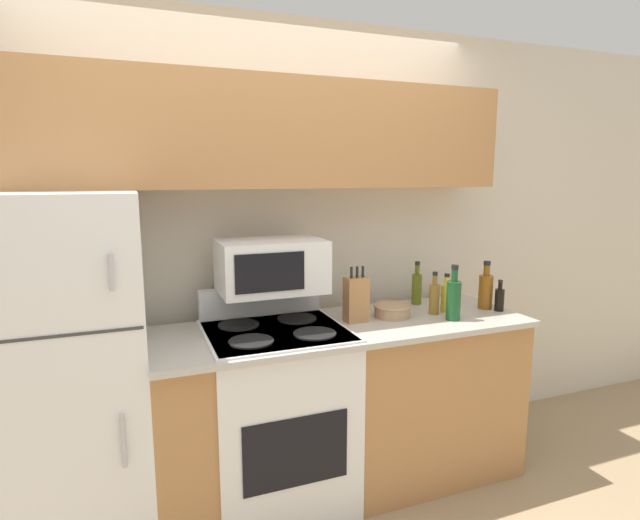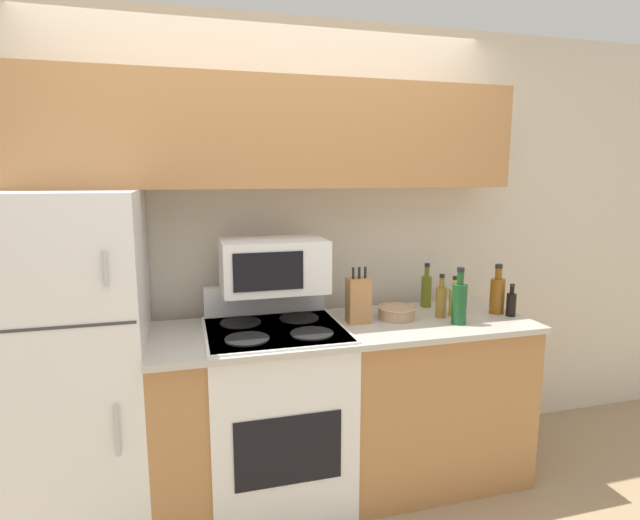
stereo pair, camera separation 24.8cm
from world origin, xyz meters
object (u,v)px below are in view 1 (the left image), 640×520
at_px(bottle_soy_sauce, 499,299).
at_px(bottle_whiskey, 486,290).
at_px(bottle_wine_green, 454,298).
at_px(refrigerator, 73,375).
at_px(stove, 277,415).
at_px(bottle_vinegar, 434,297).
at_px(bottle_cooking_spray, 446,297).
at_px(knife_block, 356,299).
at_px(bowl, 392,310).
at_px(microwave, 271,266).
at_px(bottle_olive_oil, 417,287).

bearing_deg(bottle_soy_sauce, bottle_whiskey, 120.76).
xyz_separation_m(bottle_soy_sauce, bottle_wine_green, (-0.36, -0.06, 0.05)).
bearing_deg(refrigerator, stove, -3.76).
distance_m(bottle_vinegar, bottle_cooking_spray, 0.09).
bearing_deg(knife_block, bowl, 2.32).
xyz_separation_m(microwave, bottle_vinegar, (0.90, -0.14, -0.21)).
distance_m(bottle_olive_oil, bottle_cooking_spray, 0.22).
distance_m(knife_block, bottle_cooking_spray, 0.56).
bearing_deg(bottle_soy_sauce, bottle_wine_green, -171.19).
relative_size(bottle_soy_sauce, bottle_vinegar, 0.75).
bearing_deg(bottle_cooking_spray, refrigerator, 178.33).
relative_size(stove, bottle_olive_oil, 4.22).
height_order(refrigerator, stove, refrigerator).
distance_m(stove, knife_block, 0.72).
height_order(knife_block, bottle_soy_sauce, knife_block).
distance_m(stove, bottle_whiskey, 1.38).
xyz_separation_m(bottle_soy_sauce, bottle_olive_oil, (-0.36, 0.30, 0.03)).
bearing_deg(bottle_soy_sauce, microwave, 170.25).
bearing_deg(knife_block, bottle_olive_oil, 21.69).
bearing_deg(stove, bottle_whiskey, -0.94).
bearing_deg(bottle_olive_oil, microwave, -174.88).
relative_size(knife_block, bottle_wine_green, 0.99).
height_order(bottle_soy_sauce, bottle_wine_green, bottle_wine_green).
height_order(bottle_soy_sauce, bottle_olive_oil, bottle_olive_oil).
bearing_deg(bowl, bottle_cooking_spray, -3.40).
xyz_separation_m(microwave, bottle_wine_green, (0.93, -0.28, -0.19)).
xyz_separation_m(stove, microwave, (0.02, 0.13, 0.75)).
height_order(bottle_whiskey, bottle_wine_green, bottle_wine_green).
distance_m(refrigerator, bottle_soy_sauce, 2.24).
xyz_separation_m(microwave, bottle_soy_sauce, (1.28, -0.22, -0.24)).
height_order(knife_block, bottle_vinegar, knife_block).
distance_m(bowl, bottle_soy_sauce, 0.64).
relative_size(knife_block, bottle_whiskey, 1.07).
height_order(refrigerator, bottle_wine_green, refrigerator).
bearing_deg(bottle_olive_oil, knife_block, -158.31).
distance_m(stove, bottle_cooking_spray, 1.14).
bearing_deg(refrigerator, bottle_wine_green, -6.32).
distance_m(microwave, bottle_vinegar, 0.93).
distance_m(refrigerator, knife_block, 1.39).
xyz_separation_m(microwave, bottle_cooking_spray, (0.99, -0.13, -0.22)).
height_order(bowl, bottle_whiskey, bottle_whiskey).
bearing_deg(microwave, bottle_cooking_spray, -7.21).
height_order(bottle_vinegar, bottle_wine_green, bottle_wine_green).
distance_m(refrigerator, bottle_wine_green, 1.89).
bearing_deg(bottle_olive_oil, bottle_vinegar, -96.74).
distance_m(bottle_olive_oil, bottle_wine_green, 0.36).
relative_size(microwave, bottle_cooking_spray, 2.43).
bearing_deg(bowl, stove, -177.93).
relative_size(refrigerator, bottle_vinegar, 6.78).
bearing_deg(bottle_soy_sauce, bottle_cooking_spray, 162.05).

